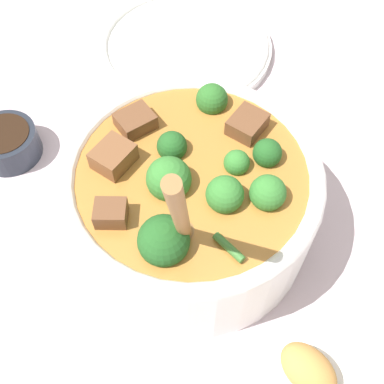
% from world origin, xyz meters
% --- Properties ---
extents(ground_plane, '(4.00, 4.00, 0.00)m').
position_xyz_m(ground_plane, '(0.00, 0.00, 0.00)').
color(ground_plane, silver).
extents(stew_bowl, '(0.25, 0.25, 0.25)m').
position_xyz_m(stew_bowl, '(-0.00, -0.00, 0.06)').
color(stew_bowl, white).
rests_on(stew_bowl, ground_plane).
extents(condiment_bowl, '(0.07, 0.07, 0.04)m').
position_xyz_m(condiment_bowl, '(0.05, 0.24, 0.02)').
color(condiment_bowl, '#232833').
rests_on(condiment_bowl, ground_plane).
extents(empty_plate, '(0.25, 0.25, 0.02)m').
position_xyz_m(empty_plate, '(0.28, 0.08, 0.01)').
color(empty_plate, white).
rests_on(empty_plate, ground_plane).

